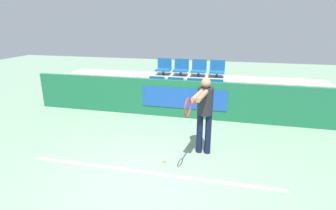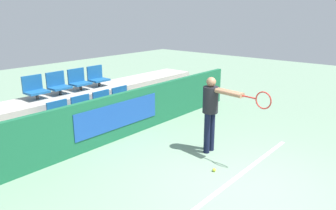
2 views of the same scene
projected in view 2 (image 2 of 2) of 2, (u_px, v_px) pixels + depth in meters
name	position (u px, v px, depth m)	size (l,w,h in m)	color
ground_plane	(247.00, 189.00, 5.55)	(30.00, 30.00, 0.00)	gray
court_baseline	(230.00, 183.00, 5.76)	(4.84, 0.08, 0.01)	white
barrier_wall	(114.00, 118.00, 7.51)	(9.10, 0.14, 1.09)	#19603D
bleacher_tier_front	(98.00, 126.00, 7.96)	(8.70, 1.01, 0.45)	#ADA89E
bleacher_tier_middle	(74.00, 109.00, 8.52)	(8.70, 1.01, 0.89)	#ADA89E
stadium_chair_0	(60.00, 115.00, 7.23)	(0.50, 0.39, 0.56)	#333333
stadium_chair_1	(83.00, 109.00, 7.68)	(0.50, 0.39, 0.56)	#333333
stadium_chair_2	(104.00, 103.00, 8.13)	(0.50, 0.39, 0.56)	#333333
stadium_chair_3	(122.00, 99.00, 8.58)	(0.50, 0.39, 0.56)	#333333
stadium_chair_4	(35.00, 89.00, 7.73)	(0.50, 0.39, 0.56)	#333333
stadium_chair_5	(58.00, 84.00, 8.18)	(0.50, 0.39, 0.56)	#333333
stadium_chair_6	(79.00, 80.00, 8.63)	(0.50, 0.39, 0.56)	#333333
stadium_chair_7	(97.00, 77.00, 9.08)	(0.50, 0.39, 0.56)	#333333
tennis_player	(213.00, 107.00, 6.72)	(0.36, 1.53, 1.62)	black
tennis_ball	(214.00, 170.00, 6.16)	(0.07, 0.07, 0.07)	#CCDB33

